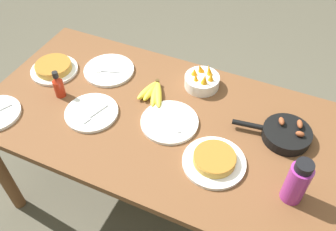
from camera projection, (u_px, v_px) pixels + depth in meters
ground_plane at (168, 202)px, 2.24m from camera, size 14.00×14.00×0.00m
dining_table at (168, 133)px, 1.74m from camera, size 1.81×0.89×0.77m
banana_bunch at (154, 92)px, 1.78m from camera, size 0.15×0.19×0.04m
skillet at (285, 134)px, 1.58m from camera, size 0.35×0.22×0.08m
frittata_plate_center at (54, 68)px, 1.90m from camera, size 0.25×0.25×0.05m
frittata_plate_side at (214, 160)px, 1.49m from camera, size 0.27×0.27×0.05m
empty_plate_near_front at (92, 113)px, 1.69m from camera, size 0.25×0.25×0.02m
empty_plate_far_left at (109, 70)px, 1.91m from camera, size 0.27×0.27×0.02m
empty_plate_far_right at (170, 122)px, 1.65m from camera, size 0.27×0.27×0.02m
fruit_bowl_mango at (202, 80)px, 1.81m from camera, size 0.18×0.18×0.12m
water_bottle at (297, 182)px, 1.32m from camera, size 0.08×0.08×0.22m
hot_sauce_bottle at (58, 86)px, 1.74m from camera, size 0.05×0.05×0.15m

